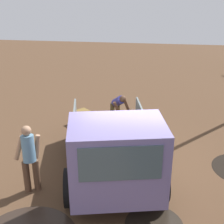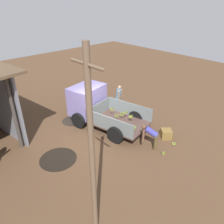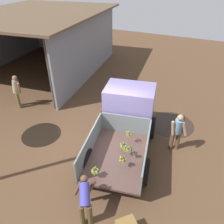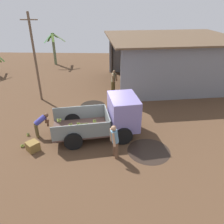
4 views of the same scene
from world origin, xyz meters
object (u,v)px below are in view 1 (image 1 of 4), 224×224
Objects in this scene: person_worker_loading at (118,106)px; cargo_truck at (115,155)px; banana_bunch_on_ground_1 at (119,115)px; wooden_crate_0 at (82,117)px; banana_bunch_on_ground_0 at (92,115)px; person_foreground_visitor at (29,156)px.

cargo_truck is at bearing -26.16° from person_worker_loading.
person_worker_loading is at bearing 4.89° from banana_bunch_on_ground_1.
cargo_truck is at bearing 23.09° from wooden_crate_0.
cargo_truck is at bearing 5.41° from banana_bunch_on_ground_1.
banana_bunch_on_ground_0 is at bearing -153.85° from person_worker_loading.
banana_bunch_on_ground_0 is (-4.39, 0.59, -0.83)m from person_foreground_visitor.
person_worker_loading is at bearing -48.51° from person_foreground_visitor.
wooden_crate_0 is at bearing -169.06° from cargo_truck.
wooden_crate_0 is (0.61, -0.23, 0.15)m from banana_bunch_on_ground_0.
person_foreground_visitor is 8.78× the size of banana_bunch_on_ground_1.
banana_bunch_on_ground_1 is at bearing 94.89° from banana_bunch_on_ground_0.
banana_bunch_on_ground_0 is (-4.36, -1.37, -0.98)m from cargo_truck.
banana_bunch_on_ground_1 is (-0.71, -0.06, -0.63)m from person_worker_loading.
person_worker_loading is 2.38× the size of wooden_crate_0.
person_foreground_visitor reaches higher than wooden_crate_0.
cargo_truck reaches higher than banana_bunch_on_ground_1.
wooden_crate_0 is (-3.78, 0.36, -0.68)m from person_foreground_visitor.
wooden_crate_0 is at bearing -30.88° from person_foreground_visitor.
person_foreground_visitor is at bearing -18.95° from banana_bunch_on_ground_1.
cargo_truck reaches higher than wooden_crate_0.
cargo_truck is 4.56m from banana_bunch_on_ground_1.
cargo_truck reaches higher than person_worker_loading.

